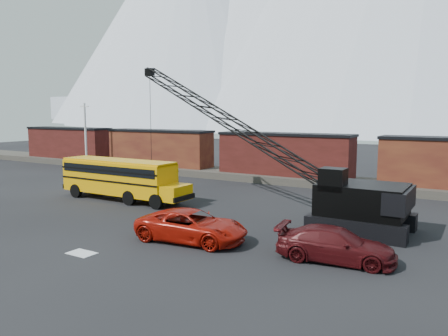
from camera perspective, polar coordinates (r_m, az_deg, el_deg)
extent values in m
plane|color=black|center=(25.92, -12.06, -8.29)|extent=(160.00, 160.00, 0.00)
cone|color=silver|center=(348.04, -4.30, 18.82)|extent=(240.00, 240.00, 160.00)
cone|color=silver|center=(426.25, -10.15, 15.28)|extent=(220.00, 220.00, 140.00)
cube|color=#4C473F|center=(44.14, 7.85, -1.31)|extent=(120.00, 5.00, 0.70)
cube|color=#4B1815|center=(63.64, -19.63, 3.07)|extent=(13.50, 2.90, 4.00)
cube|color=black|center=(63.54, -19.71, 4.92)|extent=(13.70, 3.10, 0.25)
cube|color=black|center=(67.07, -21.84, 1.71)|extent=(2.20, 2.40, 0.60)
cube|color=black|center=(60.59, -17.04, 1.37)|extent=(2.20, 2.40, 0.60)
cube|color=#421612|center=(52.25, -8.44, 2.59)|extent=(13.50, 2.90, 4.00)
cube|color=black|center=(52.13, -8.48, 4.84)|extent=(13.70, 3.10, 0.25)
cube|color=black|center=(55.17, -11.77, 0.99)|extent=(2.20, 2.40, 0.60)
cube|color=black|center=(49.86, -4.68, 0.46)|extent=(2.20, 2.40, 0.60)
cube|color=#4B1815|center=(43.85, 7.91, 1.72)|extent=(13.50, 2.90, 4.00)
cube|color=black|center=(43.71, 7.95, 4.40)|extent=(13.70, 3.10, 0.25)
cube|color=black|center=(45.85, 3.05, -0.12)|extent=(2.20, 2.40, 0.60)
cube|color=black|center=(42.58, 13.06, -0.86)|extent=(2.20, 2.40, 0.60)
cube|color=black|center=(40.90, 23.23, -1.60)|extent=(2.20, 2.40, 0.60)
cylinder|color=silver|center=(54.88, -17.62, 3.91)|extent=(0.24, 0.24, 8.00)
cube|color=silver|center=(54.81, -17.76, 7.67)|extent=(1.40, 0.12, 0.12)
cube|color=silver|center=(22.94, -18.10, -10.53)|extent=(1.40, 0.90, 0.02)
cube|color=#DA9704|center=(35.48, -13.64, -1.17)|extent=(10.00, 2.50, 2.50)
cube|color=#DA9704|center=(31.94, -6.44, -3.21)|extent=(1.60, 2.30, 1.10)
cube|color=#DA9704|center=(35.32, -13.70, 0.91)|extent=(10.00, 2.30, 0.18)
cube|color=black|center=(34.52, -15.15, -0.28)|extent=(9.60, 0.05, 0.65)
cube|color=black|center=(36.29, -12.28, 0.16)|extent=(9.60, 0.05, 0.65)
cube|color=black|center=(31.49, -5.20, -3.90)|extent=(0.15, 2.45, 0.35)
cube|color=black|center=(39.32, -18.83, -2.02)|extent=(0.15, 2.50, 0.35)
cylinder|color=black|center=(37.54, -18.74, -2.83)|extent=(1.10, 0.35, 1.10)
cylinder|color=black|center=(39.03, -16.16, -2.36)|extent=(1.10, 0.35, 1.10)
cylinder|color=black|center=(33.36, -12.28, -3.84)|extent=(1.10, 0.35, 1.10)
cylinder|color=black|center=(35.03, -9.69, -3.25)|extent=(1.10, 0.35, 1.10)
cylinder|color=black|center=(31.66, -8.85, -4.36)|extent=(1.10, 0.35, 1.10)
cylinder|color=black|center=(33.42, -6.31, -3.70)|extent=(1.10, 0.35, 1.10)
imported|color=#A31207|center=(23.66, -4.23, -7.53)|extent=(6.34, 3.44, 1.69)
imported|color=#400B0E|center=(21.18, 14.35, -9.66)|extent=(5.71, 2.92, 1.58)
cube|color=black|center=(25.30, 16.65, -7.65)|extent=(5.50, 1.00, 1.00)
cube|color=black|center=(28.33, 18.30, -6.12)|extent=(5.50, 1.00, 1.00)
cube|color=black|center=(26.51, 17.64, -3.90)|extent=(4.80, 3.60, 1.80)
cube|color=black|center=(26.10, 21.93, -3.82)|extent=(1.20, 3.80, 1.20)
cube|color=black|center=(25.53, 14.05, -1.47)|extent=(1.40, 1.20, 1.30)
cube|color=black|center=(25.01, 13.68, -1.63)|extent=(1.20, 0.06, 0.90)
cube|color=black|center=(38.14, -9.69, 12.26)|extent=(0.70, 0.50, 0.60)
cylinder|color=black|center=(38.03, -9.53, 4.53)|extent=(0.04, 0.04, 9.97)
cube|color=black|center=(38.54, -9.38, -2.59)|extent=(0.25, 0.25, 0.50)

